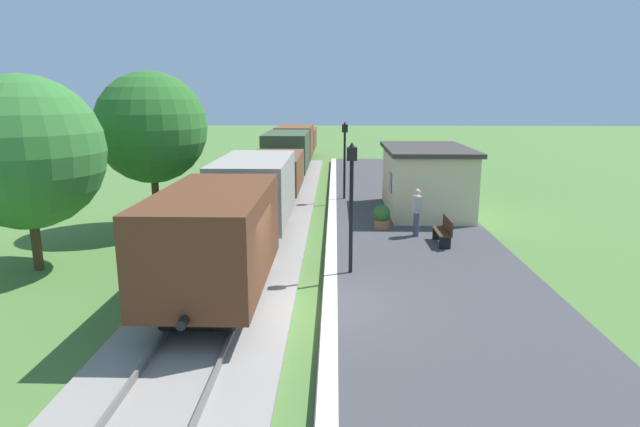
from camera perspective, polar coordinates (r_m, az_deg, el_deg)
name	(u,v)px	position (r m, az deg, el deg)	size (l,w,h in m)	color
ground_plane	(314,313)	(13.30, -0.69, -10.55)	(160.00, 160.00, 0.00)	#517A38
platform_slab	(446,310)	(13.51, 13.21, -9.93)	(6.00, 60.00, 0.25)	#424244
platform_edge_stripe	(330,304)	(13.19, 1.06, -9.55)	(0.36, 60.00, 0.01)	silver
track_ballast	(215,310)	(13.58, -11.03, -10.01)	(3.80, 60.00, 0.12)	gray
rail_near	(245,305)	(13.39, -8.00, -9.62)	(0.07, 60.00, 0.14)	slate
rail_far	(186,305)	(13.70, -14.03, -9.36)	(0.07, 60.00, 0.14)	slate
freight_train	(281,164)	(28.82, -4.20, 5.30)	(2.50, 39.20, 2.72)	brown
station_hut	(426,179)	(23.54, 11.14, 3.61)	(3.50, 5.80, 2.78)	beige
bench_near_hut	(444,231)	(18.59, 13.01, -1.77)	(0.42, 1.50, 0.91)	#422819
bench_down_platform	(408,185)	(27.55, 9.29, 2.99)	(0.42, 1.50, 0.91)	#422819
person_waiting	(417,210)	(19.35, 10.22, 0.32)	(0.31, 0.42, 1.71)	#474C66
potted_planter	(382,216)	(20.34, 6.57, -0.30)	(0.64, 0.64, 0.92)	#9E6642
lamp_post_near	(352,184)	(14.81, 3.36, 3.15)	(0.28, 0.28, 3.70)	black
lamp_post_far	(345,146)	(25.81, 2.63, 7.17)	(0.28, 0.28, 3.70)	black
tree_trackside_mid	(26,153)	(17.84, -28.76, 5.69)	(4.48, 4.48, 5.81)	#4C3823
tree_trackside_far	(151,128)	(21.69, -17.48, 8.67)	(4.23, 4.23, 6.09)	#4C3823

